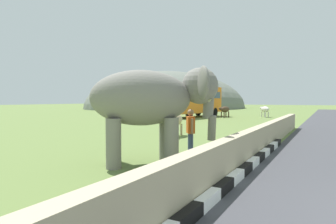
% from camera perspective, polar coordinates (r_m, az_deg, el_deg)
% --- Properties ---
extents(striped_curb, '(16.20, 0.20, 0.24)m').
position_cam_1_polar(striped_curb, '(6.04, 9.55, -15.60)').
color(striped_curb, white).
rests_on(striped_curb, ground_plane).
extents(barrier_parapet, '(28.00, 0.36, 1.00)m').
position_cam_1_polar(barrier_parapet, '(8.21, 13.17, -8.05)').
color(barrier_parapet, tan).
rests_on(barrier_parapet, ground_plane).
extents(elephant, '(3.74, 3.90, 3.01)m').
position_cam_1_polar(elephant, '(8.90, -2.97, 2.44)').
color(elephant, slate).
rests_on(elephant, ground_plane).
extents(person_handler, '(0.58, 0.45, 1.66)m').
position_cam_1_polar(person_handler, '(10.10, 4.49, -3.59)').
color(person_handler, navy).
rests_on(person_handler, ground_plane).
extents(bus_orange, '(8.99, 3.67, 3.50)m').
position_cam_1_polar(bus_orange, '(33.10, 5.21, 2.62)').
color(bus_orange, orange).
rests_on(bus_orange, ground_plane).
extents(cow_near, '(1.93, 0.87, 1.23)m').
position_cam_1_polar(cow_near, '(15.63, 1.53, -1.64)').
color(cow_near, tan).
rests_on(cow_near, ground_plane).
extents(cow_mid, '(1.93, 0.98, 1.23)m').
position_cam_1_polar(cow_mid, '(32.76, 11.20, 0.46)').
color(cow_mid, '#473323').
rests_on(cow_mid, ground_plane).
extents(cow_far, '(1.76, 1.48, 1.23)m').
position_cam_1_polar(cow_far, '(34.26, 18.63, 0.47)').
color(cow_far, beige).
rests_on(cow_far, ground_plane).
extents(hill_east, '(43.89, 35.11, 17.37)m').
position_cam_1_polar(hill_east, '(69.59, 0.15, 0.83)').
color(hill_east, slate).
rests_on(hill_east, ground_plane).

